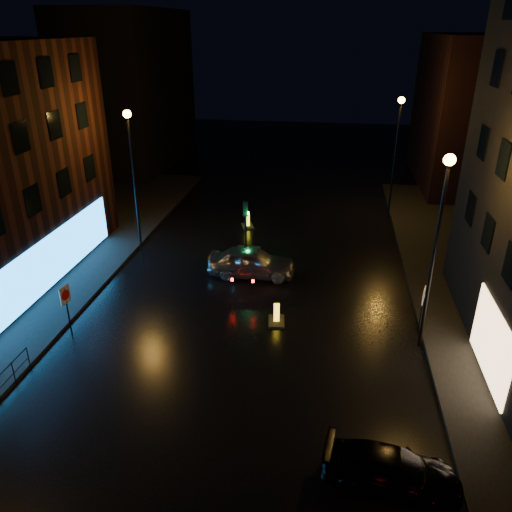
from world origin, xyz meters
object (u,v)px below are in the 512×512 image
(bollard_far, at_px, (248,224))
(road_sign_right, at_px, (423,299))
(bollard_near, at_px, (276,318))
(silver_hatchback, at_px, (252,262))
(traffic_signal, at_px, (246,248))
(dark_sedan, at_px, (392,470))
(road_sign_left, at_px, (66,299))

(bollard_far, xyz_separation_m, road_sign_right, (9.79, -11.60, 1.48))
(bollard_near, height_order, bollard_far, bollard_far)
(silver_hatchback, distance_m, road_sign_right, 9.47)
(traffic_signal, xyz_separation_m, dark_sedan, (7.10, -15.59, 0.09))
(bollard_near, bearing_deg, silver_hatchback, 105.68)
(silver_hatchback, relative_size, bollard_near, 3.98)
(traffic_signal, distance_m, road_sign_left, 11.53)
(road_sign_left, relative_size, road_sign_right, 1.11)
(dark_sedan, distance_m, bollard_far, 21.71)
(silver_hatchback, bearing_deg, road_sign_right, -118.57)
(bollard_near, bearing_deg, road_sign_right, -5.45)
(traffic_signal, xyz_separation_m, road_sign_left, (-6.23, -9.60, 1.37))
(bollard_far, relative_size, road_sign_right, 0.57)
(road_sign_left, height_order, road_sign_right, road_sign_left)
(traffic_signal, height_order, bollard_near, traffic_signal)
(bollard_far, bearing_deg, silver_hatchback, -98.31)
(dark_sedan, relative_size, bollard_far, 3.15)
(traffic_signal, xyz_separation_m, silver_hatchback, (0.76, -2.53, 0.31))
(silver_hatchback, bearing_deg, bollard_near, -158.07)
(road_sign_left, bearing_deg, bollard_near, 26.31)
(road_sign_right, bearing_deg, traffic_signal, -21.31)
(silver_hatchback, xyz_separation_m, dark_sedan, (6.34, -13.07, -0.22))
(silver_hatchback, height_order, road_sign_right, road_sign_right)
(traffic_signal, relative_size, road_sign_left, 1.38)
(road_sign_right, bearing_deg, road_sign_left, 25.89)
(road_sign_left, bearing_deg, bollard_far, 79.41)
(silver_hatchback, relative_size, road_sign_left, 1.90)
(traffic_signal, bearing_deg, silver_hatchback, -73.29)
(bollard_near, relative_size, road_sign_right, 0.53)
(bollard_near, bearing_deg, road_sign_left, -171.27)
(bollard_far, bearing_deg, road_sign_right, -69.55)
(bollard_near, xyz_separation_m, bollard_far, (-3.36, 11.77, 0.00))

